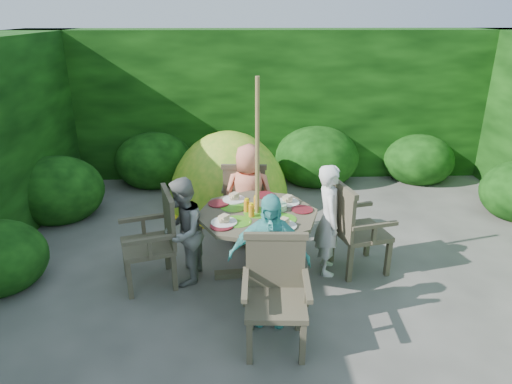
{
  "coord_description": "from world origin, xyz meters",
  "views": [
    {
      "loc": [
        -0.71,
        -4.16,
        2.77
      ],
      "look_at": [
        -0.54,
        0.68,
        0.85
      ],
      "focal_mm": 32.0,
      "sensor_mm": 36.0,
      "label": 1
    }
  ],
  "objects_px": {
    "garden_chair_front": "(276,291)",
    "dome_tent": "(229,203)",
    "patio_table": "(258,223)",
    "garden_chair_left": "(155,238)",
    "garden_chair_right": "(354,227)",
    "child_right": "(329,220)",
    "child_back": "(249,195)",
    "parasol_pole": "(257,184)",
    "child_front": "(269,260)",
    "garden_chair_back": "(245,196)",
    "child_left": "(183,232)"
  },
  "relations": [
    {
      "from": "child_back",
      "to": "garden_chair_front",
      "type": "bearing_deg",
      "value": 101.73
    },
    {
      "from": "garden_chair_left",
      "to": "child_left",
      "type": "height_order",
      "value": "child_left"
    },
    {
      "from": "parasol_pole",
      "to": "garden_chair_front",
      "type": "distance_m",
      "value": 1.24
    },
    {
      "from": "garden_chair_back",
      "to": "child_back",
      "type": "xyz_separation_m",
      "value": [
        0.04,
        -0.29,
        0.13
      ]
    },
    {
      "from": "parasol_pole",
      "to": "child_right",
      "type": "xyz_separation_m",
      "value": [
        0.8,
        0.08,
        -0.46
      ]
    },
    {
      "from": "garden_chair_front",
      "to": "dome_tent",
      "type": "xyz_separation_m",
      "value": [
        -0.48,
        3.19,
        -0.51
      ]
    },
    {
      "from": "garden_chair_left",
      "to": "garden_chair_front",
      "type": "height_order",
      "value": "garden_chair_left"
    },
    {
      "from": "garden_chair_front",
      "to": "child_back",
      "type": "relative_size",
      "value": 0.74
    },
    {
      "from": "child_front",
      "to": "child_back",
      "type": "bearing_deg",
      "value": 103.62
    },
    {
      "from": "garden_chair_front",
      "to": "dome_tent",
      "type": "bearing_deg",
      "value": 101.13
    },
    {
      "from": "parasol_pole",
      "to": "child_front",
      "type": "distance_m",
      "value": 0.92
    },
    {
      "from": "dome_tent",
      "to": "child_left",
      "type": "bearing_deg",
      "value": -118.49
    },
    {
      "from": "garden_chair_back",
      "to": "garden_chair_front",
      "type": "relative_size",
      "value": 1.01
    },
    {
      "from": "parasol_pole",
      "to": "child_right",
      "type": "bearing_deg",
      "value": 5.65
    },
    {
      "from": "child_left",
      "to": "garden_chair_back",
      "type": "bearing_deg",
      "value": 156.46
    },
    {
      "from": "patio_table",
      "to": "garden_chair_left",
      "type": "distance_m",
      "value": 1.1
    },
    {
      "from": "garden_chair_left",
      "to": "garden_chair_back",
      "type": "distance_m",
      "value": 1.53
    },
    {
      "from": "child_left",
      "to": "dome_tent",
      "type": "relative_size",
      "value": 0.52
    },
    {
      "from": "child_left",
      "to": "garden_chair_left",
      "type": "bearing_deg",
      "value": -81.47
    },
    {
      "from": "child_back",
      "to": "parasol_pole",
      "type": "bearing_deg",
      "value": 101.37
    },
    {
      "from": "child_front",
      "to": "garden_chair_front",
      "type": "bearing_deg",
      "value": -74.02
    },
    {
      "from": "dome_tent",
      "to": "garden_chair_back",
      "type": "bearing_deg",
      "value": -94.07
    },
    {
      "from": "parasol_pole",
      "to": "garden_chair_right",
      "type": "xyz_separation_m",
      "value": [
        1.09,
        0.1,
        -0.56
      ]
    },
    {
      "from": "patio_table",
      "to": "child_right",
      "type": "relative_size",
      "value": 1.14
    },
    {
      "from": "garden_chair_right",
      "to": "child_right",
      "type": "bearing_deg",
      "value": 79.56
    },
    {
      "from": "garden_chair_front",
      "to": "child_right",
      "type": "bearing_deg",
      "value": 62.57
    },
    {
      "from": "garden_chair_right",
      "to": "garden_chair_front",
      "type": "relative_size",
      "value": 1.06
    },
    {
      "from": "parasol_pole",
      "to": "garden_chair_right",
      "type": "relative_size",
      "value": 2.18
    },
    {
      "from": "parasol_pole",
      "to": "garden_chair_front",
      "type": "height_order",
      "value": "parasol_pole"
    },
    {
      "from": "garden_chair_back",
      "to": "child_left",
      "type": "xyz_separation_m",
      "value": [
        -0.67,
        -1.17,
        0.08
      ]
    },
    {
      "from": "parasol_pole",
      "to": "child_back",
      "type": "distance_m",
      "value": 0.92
    },
    {
      "from": "garden_chair_left",
      "to": "dome_tent",
      "type": "bearing_deg",
      "value": 143.83
    },
    {
      "from": "garden_chair_left",
      "to": "garden_chair_front",
      "type": "distance_m",
      "value": 1.57
    },
    {
      "from": "child_left",
      "to": "dome_tent",
      "type": "distance_m",
      "value": 2.31
    },
    {
      "from": "garden_chair_right",
      "to": "child_right",
      "type": "xyz_separation_m",
      "value": [
        -0.29,
        -0.02,
        0.1
      ]
    },
    {
      "from": "child_right",
      "to": "garden_chair_back",
      "type": "bearing_deg",
      "value": 45.47
    },
    {
      "from": "garden_chair_front",
      "to": "garden_chair_left",
      "type": "bearing_deg",
      "value": 143.06
    },
    {
      "from": "child_front",
      "to": "parasol_pole",
      "type": "bearing_deg",
      "value": 103.62
    },
    {
      "from": "garden_chair_back",
      "to": "garden_chair_front",
      "type": "height_order",
      "value": "garden_chair_back"
    },
    {
      "from": "garden_chair_left",
      "to": "child_right",
      "type": "bearing_deg",
      "value": 77.38
    },
    {
      "from": "garden_chair_back",
      "to": "child_front",
      "type": "xyz_separation_m",
      "value": [
        0.2,
        -1.88,
        0.14
      ]
    },
    {
      "from": "child_right",
      "to": "garden_chair_left",
      "type": "bearing_deg",
      "value": 98.3
    },
    {
      "from": "parasol_pole",
      "to": "child_back",
      "type": "relative_size",
      "value": 1.69
    },
    {
      "from": "child_right",
      "to": "child_front",
      "type": "distance_m",
      "value": 1.13
    },
    {
      "from": "garden_chair_left",
      "to": "child_front",
      "type": "xyz_separation_m",
      "value": [
        1.17,
        -0.71,
        0.12
      ]
    },
    {
      "from": "garden_chair_left",
      "to": "child_back",
      "type": "height_order",
      "value": "child_back"
    },
    {
      "from": "child_right",
      "to": "child_back",
      "type": "distance_m",
      "value": 1.13
    },
    {
      "from": "garden_chair_front",
      "to": "child_front",
      "type": "relative_size",
      "value": 0.73
    },
    {
      "from": "dome_tent",
      "to": "parasol_pole",
      "type": "bearing_deg",
      "value": -97.5
    },
    {
      "from": "garden_chair_right",
      "to": "garden_chair_back",
      "type": "height_order",
      "value": "garden_chair_right"
    }
  ]
}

